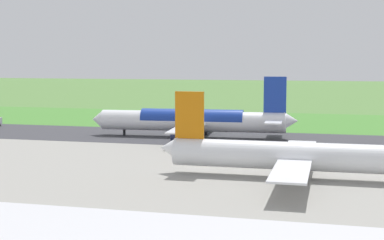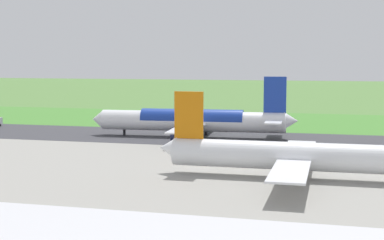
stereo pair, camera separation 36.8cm
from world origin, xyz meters
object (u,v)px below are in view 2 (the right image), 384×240
airliner_main (193,121)px  traffic_cone_orange (238,124)px  airliner_parked_near (299,156)px  no_stopping_sign (261,118)px  service_car_followme (384,159)px

airliner_main → traffic_cone_orange: 30.85m
airliner_parked_near → traffic_cone_orange: 78.86m
airliner_main → no_stopping_sign: 39.32m
airliner_main → traffic_cone_orange: bearing=-102.6°
airliner_main → service_car_followme: 52.04m
traffic_cone_orange → no_stopping_sign: bearing=-130.0°
airliner_main → service_car_followme: airliner_main is taller
no_stopping_sign → traffic_cone_orange: 9.56m
airliner_parked_near → no_stopping_sign: (16.93, -82.58, -2.35)m
service_car_followme → traffic_cone_orange: service_car_followme is taller
airliner_parked_near → traffic_cone_orange: size_ratio=90.20×
no_stopping_sign → traffic_cone_orange: size_ratio=4.98×
service_car_followme → traffic_cone_orange: bearing=-55.7°
airliner_main → traffic_cone_orange: airliner_main is taller
airliner_main → no_stopping_sign: size_ratio=19.76×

